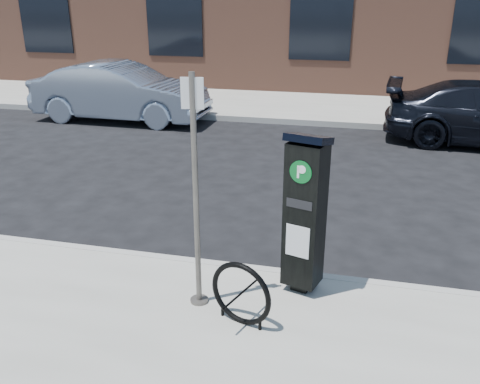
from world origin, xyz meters
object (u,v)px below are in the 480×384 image
(parking_kiosk, at_px, (305,213))
(sign_pole, at_px, (196,197))
(bike_rack, at_px, (241,294))
(car_silver, at_px, (120,92))

(parking_kiosk, xyz_separation_m, sign_pole, (-1.06, -0.53, 0.29))
(parking_kiosk, bearing_deg, bike_rack, -107.09)
(bike_rack, distance_m, car_silver, 10.13)
(parking_kiosk, height_order, sign_pole, sign_pole)
(parking_kiosk, xyz_separation_m, car_silver, (-5.95, 7.75, -0.31))
(car_silver, bearing_deg, parking_kiosk, -141.50)
(parking_kiosk, distance_m, sign_pole, 1.21)
(sign_pole, bearing_deg, car_silver, 113.15)
(parking_kiosk, relative_size, car_silver, 0.39)
(bike_rack, relative_size, car_silver, 0.14)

